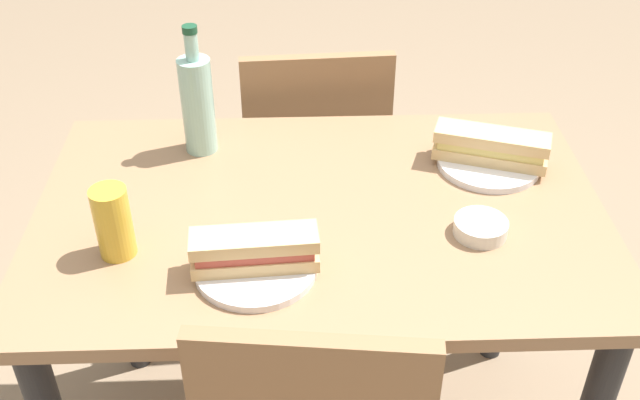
% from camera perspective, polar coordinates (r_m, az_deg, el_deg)
% --- Properties ---
extents(dining_table, '(1.14, 0.73, 0.77)m').
position_cam_1_polar(dining_table, '(1.59, 0.00, -4.33)').
color(dining_table, '#997251').
rests_on(dining_table, ground).
extents(chair_far, '(0.42, 0.42, 0.88)m').
position_cam_1_polar(chair_far, '(2.13, -0.42, 2.85)').
color(chair_far, '#936B47').
rests_on(chair_far, ground).
extents(plate_near, '(0.22, 0.22, 0.01)m').
position_cam_1_polar(plate_near, '(1.37, -4.86, -5.09)').
color(plate_near, white).
rests_on(plate_near, dining_table).
extents(baguette_sandwich_near, '(0.23, 0.09, 0.07)m').
position_cam_1_polar(baguette_sandwich_near, '(1.34, -4.94, -3.75)').
color(baguette_sandwich_near, '#DBB77A').
rests_on(baguette_sandwich_near, plate_near).
extents(knife_near, '(0.18, 0.06, 0.01)m').
position_cam_1_polar(knife_near, '(1.40, -5.40, -3.52)').
color(knife_near, silver).
rests_on(knife_near, plate_near).
extents(plate_far, '(0.22, 0.22, 0.01)m').
position_cam_1_polar(plate_far, '(1.68, 12.56, 2.77)').
color(plate_far, white).
rests_on(plate_far, dining_table).
extents(baguette_sandwich_far, '(0.25, 0.14, 0.07)m').
position_cam_1_polar(baguette_sandwich_far, '(1.66, 12.74, 3.97)').
color(baguette_sandwich_far, '#DBB77A').
rests_on(baguette_sandwich_far, plate_far).
extents(knife_far, '(0.17, 0.09, 0.01)m').
position_cam_1_polar(knife_far, '(1.72, 12.42, 4.02)').
color(knife_far, silver).
rests_on(knife_far, plate_far).
extents(water_bottle, '(0.07, 0.07, 0.29)m').
position_cam_1_polar(water_bottle, '(1.66, -9.21, 7.24)').
color(water_bottle, '#99C6B7').
rests_on(water_bottle, dining_table).
extents(beer_glass, '(0.07, 0.07, 0.14)m').
position_cam_1_polar(beer_glass, '(1.41, -15.30, -1.63)').
color(beer_glass, gold).
rests_on(beer_glass, dining_table).
extents(olive_bowl, '(0.10, 0.10, 0.03)m').
position_cam_1_polar(olive_bowl, '(1.47, 11.99, -2.04)').
color(olive_bowl, silver).
rests_on(olive_bowl, dining_table).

